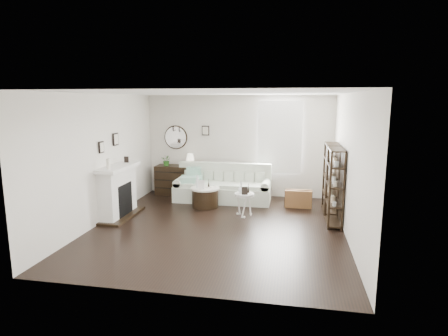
% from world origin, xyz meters
% --- Properties ---
extents(room, '(5.50, 5.50, 5.50)m').
position_xyz_m(room, '(0.73, 2.70, 1.60)').
color(room, black).
rests_on(room, ground).
extents(fireplace, '(0.50, 1.40, 1.84)m').
position_xyz_m(fireplace, '(-2.32, 0.30, 0.54)').
color(fireplace, white).
rests_on(fireplace, ground).
extents(shelf_unit_far, '(0.30, 0.80, 1.60)m').
position_xyz_m(shelf_unit_far, '(2.33, 1.55, 0.80)').
color(shelf_unit_far, black).
rests_on(shelf_unit_far, ground).
extents(shelf_unit_near, '(0.30, 0.80, 1.60)m').
position_xyz_m(shelf_unit_near, '(2.33, 0.65, 0.80)').
color(shelf_unit_near, black).
rests_on(shelf_unit_near, ground).
extents(sofa, '(2.44, 0.85, 0.95)m').
position_xyz_m(sofa, '(-0.30, 2.08, 0.31)').
color(sofa, '#B2BCA8').
rests_on(sofa, ground).
extents(quilt, '(0.64, 0.56, 0.14)m').
position_xyz_m(quilt, '(-1.09, 1.95, 0.56)').
color(quilt, '#24876D').
rests_on(quilt, sofa).
extents(suitcase, '(0.64, 0.22, 0.43)m').
position_xyz_m(suitcase, '(1.62, 1.78, 0.21)').
color(suitcase, brown).
rests_on(suitcase, ground).
extents(dresser, '(1.20, 0.52, 0.80)m').
position_xyz_m(dresser, '(-1.62, 2.47, 0.40)').
color(dresser, black).
rests_on(dresser, ground).
extents(table_lamp, '(0.25, 0.25, 0.34)m').
position_xyz_m(table_lamp, '(-1.27, 2.47, 0.97)').
color(table_lamp, beige).
rests_on(table_lamp, dresser).
extents(potted_plant, '(0.29, 0.27, 0.29)m').
position_xyz_m(potted_plant, '(-1.92, 2.42, 0.95)').
color(potted_plant, '#26611B').
rests_on(potted_plant, dresser).
extents(drum_table, '(0.70, 0.70, 0.48)m').
position_xyz_m(drum_table, '(-0.61, 1.40, 0.24)').
color(drum_table, black).
rests_on(drum_table, ground).
extents(pedestal_table, '(0.44, 0.44, 0.53)m').
position_xyz_m(pedestal_table, '(0.43, 0.83, 0.48)').
color(pedestal_table, white).
rests_on(pedestal_table, ground).
extents(eiffel_drum, '(0.11, 0.11, 0.18)m').
position_xyz_m(eiffel_drum, '(-0.53, 1.45, 0.58)').
color(eiffel_drum, black).
rests_on(eiffel_drum, drum_table).
extents(bottle_drum, '(0.07, 0.07, 0.32)m').
position_xyz_m(bottle_drum, '(-0.78, 1.32, 0.64)').
color(bottle_drum, silver).
rests_on(bottle_drum, drum_table).
extents(card_frame_drum, '(0.16, 0.06, 0.21)m').
position_xyz_m(card_frame_drum, '(-0.66, 1.23, 0.59)').
color(card_frame_drum, white).
rests_on(card_frame_drum, drum_table).
extents(eiffel_ped, '(0.13, 0.13, 0.19)m').
position_xyz_m(eiffel_ped, '(0.51, 0.86, 0.62)').
color(eiffel_ped, black).
rests_on(eiffel_ped, pedestal_table).
extents(flask_ped, '(0.14, 0.14, 0.25)m').
position_xyz_m(flask_ped, '(0.35, 0.85, 0.66)').
color(flask_ped, silver).
rests_on(flask_ped, pedestal_table).
extents(card_frame_ped, '(0.14, 0.09, 0.17)m').
position_xyz_m(card_frame_ped, '(0.44, 0.72, 0.62)').
color(card_frame_ped, black).
rests_on(card_frame_ped, pedestal_table).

